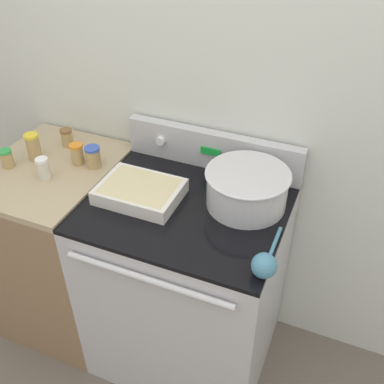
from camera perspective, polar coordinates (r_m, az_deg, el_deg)
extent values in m
cube|color=silver|center=(1.91, 3.52, 11.90)|extent=(8.00, 0.05, 2.50)
cube|color=#BCBCC1|center=(2.12, -0.69, -11.92)|extent=(0.79, 0.66, 0.93)
cube|color=black|center=(1.79, -0.79, -1.91)|extent=(0.79, 0.66, 0.02)
cylinder|color=silver|center=(1.61, -5.72, -10.98)|extent=(0.65, 0.02, 0.02)
cube|color=#BCBCC1|center=(1.96, 2.68, 5.38)|extent=(0.79, 0.05, 0.17)
cylinder|color=white|center=(2.01, -4.05, 6.47)|extent=(0.04, 0.02, 0.04)
cylinder|color=white|center=(1.88, 9.16, 3.58)|extent=(0.04, 0.02, 0.04)
cube|color=green|center=(1.93, 2.36, 5.14)|extent=(0.09, 0.01, 0.03)
cube|color=#896B4C|center=(2.38, -15.73, -6.84)|extent=(0.54, 0.66, 0.93)
cube|color=tan|center=(2.09, -17.86, 2.71)|extent=(0.54, 0.66, 0.03)
cylinder|color=silver|center=(1.75, 6.98, 0.40)|extent=(0.31, 0.31, 0.15)
torus|color=silver|center=(1.71, 7.15, 2.30)|extent=(0.33, 0.33, 0.01)
cylinder|color=beige|center=(1.72, 7.12, 1.94)|extent=(0.29, 0.29, 0.02)
cube|color=silver|center=(1.82, -6.62, 0.05)|extent=(0.33, 0.24, 0.06)
cube|color=beige|center=(1.81, -6.65, 0.38)|extent=(0.29, 0.21, 0.03)
cylinder|color=teal|center=(1.61, 10.16, -7.20)|extent=(0.01, 0.24, 0.01)
sphere|color=teal|center=(1.50, 9.14, -9.22)|extent=(0.09, 0.09, 0.09)
cylinder|color=tan|center=(2.01, -12.42, 4.21)|extent=(0.06, 0.06, 0.08)
cylinder|color=#3856B7|center=(1.98, -12.60, 5.39)|extent=(0.07, 0.07, 0.01)
cylinder|color=tan|center=(2.05, -14.35, 4.54)|extent=(0.06, 0.06, 0.08)
cylinder|color=orange|center=(2.02, -14.55, 5.69)|extent=(0.06, 0.06, 0.01)
cylinder|color=beige|center=(1.99, -18.32, 2.69)|extent=(0.05, 0.05, 0.09)
cylinder|color=white|center=(1.96, -18.59, 3.87)|extent=(0.05, 0.05, 0.01)
cylinder|color=tan|center=(2.20, -15.56, 6.52)|extent=(0.05, 0.05, 0.07)
cylinder|color=brown|center=(2.18, -15.75, 7.49)|extent=(0.06, 0.06, 0.01)
cylinder|color=tan|center=(2.13, -19.47, 5.30)|extent=(0.06, 0.06, 0.11)
cylinder|color=yellow|center=(2.10, -19.81, 6.73)|extent=(0.06, 0.06, 0.01)
cylinder|color=tan|center=(2.13, -22.42, 3.82)|extent=(0.05, 0.05, 0.07)
cylinder|color=green|center=(2.10, -22.68, 4.77)|extent=(0.05, 0.05, 0.01)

